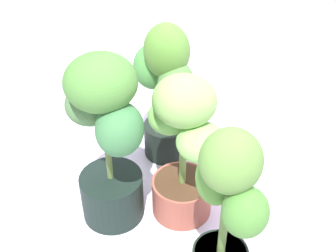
{
  "coord_description": "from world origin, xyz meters",
  "views": [
    {
      "loc": [
        0.68,
        -1.0,
        1.39
      ],
      "look_at": [
        -0.08,
        0.04,
        0.44
      ],
      "focal_mm": 46.92,
      "sensor_mm": 36.0,
      "label": 1
    }
  ],
  "objects_px": {
    "potted_plant_center": "(184,147)",
    "potted_plant_front_left": "(107,136)",
    "potted_plant_front_right": "(226,214)",
    "potted_plant_back_left": "(165,86)"
  },
  "relations": [
    {
      "from": "potted_plant_front_right",
      "to": "potted_plant_center",
      "type": "height_order",
      "value": "potted_plant_front_right"
    },
    {
      "from": "potted_plant_front_right",
      "to": "potted_plant_center",
      "type": "distance_m",
      "value": 0.38
    },
    {
      "from": "potted_plant_back_left",
      "to": "potted_plant_front_left",
      "type": "relative_size",
      "value": 0.91
    },
    {
      "from": "potted_plant_front_right",
      "to": "potted_plant_back_left",
      "type": "distance_m",
      "value": 0.78
    },
    {
      "from": "potted_plant_center",
      "to": "potted_plant_front_left",
      "type": "bearing_deg",
      "value": -140.2
    },
    {
      "from": "potted_plant_front_right",
      "to": "potted_plant_back_left",
      "type": "bearing_deg",
      "value": 140.7
    },
    {
      "from": "potted_plant_back_left",
      "to": "potted_plant_front_left",
      "type": "xyz_separation_m",
      "value": [
        0.07,
        -0.45,
        0.03
      ]
    },
    {
      "from": "potted_plant_center",
      "to": "potted_plant_front_left",
      "type": "height_order",
      "value": "potted_plant_front_left"
    },
    {
      "from": "potted_plant_front_right",
      "to": "potted_plant_center",
      "type": "bearing_deg",
      "value": 144.34
    },
    {
      "from": "potted_plant_center",
      "to": "potted_plant_back_left",
      "type": "relative_size",
      "value": 0.96
    }
  ]
}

